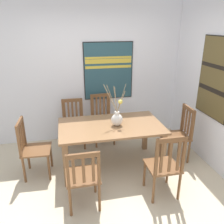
# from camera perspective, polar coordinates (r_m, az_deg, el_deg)

# --- Properties ---
(ground_plane) EXTENTS (6.40, 6.40, 0.03)m
(ground_plane) POSITION_cam_1_polar(r_m,az_deg,el_deg) (3.48, -1.02, -19.30)
(ground_plane) COLOR beige
(wall_back) EXTENTS (6.40, 0.12, 2.70)m
(wall_back) POSITION_cam_1_polar(r_m,az_deg,el_deg) (4.58, -5.64, 9.77)
(wall_back) COLOR silver
(wall_back) RESTS_ON ground_plane
(dining_table) EXTENTS (1.63, 0.95, 0.74)m
(dining_table) POSITION_cam_1_polar(r_m,az_deg,el_deg) (3.70, -0.29, -4.76)
(dining_table) COLOR #8E6642
(dining_table) RESTS_ON ground_plane
(centerpiece_vase) EXTENTS (0.35, 0.17, 0.67)m
(centerpiece_vase) POSITION_cam_1_polar(r_m,az_deg,el_deg) (3.58, 1.26, -1.49)
(centerpiece_vase) COLOR silver
(centerpiece_vase) RESTS_ON dining_table
(chair_0) EXTENTS (0.45, 0.45, 0.96)m
(chair_0) POSITION_cam_1_polar(r_m,az_deg,el_deg) (4.55, -2.48, -1.50)
(chair_0) COLOR brown
(chair_0) RESTS_ON ground_plane
(chair_1) EXTENTS (0.44, 0.44, 0.93)m
(chair_1) POSITION_cam_1_polar(r_m,az_deg,el_deg) (3.74, -19.14, -8.28)
(chair_1) COLOR brown
(chair_1) RESTS_ON ground_plane
(chair_2) EXTENTS (0.43, 0.43, 0.95)m
(chair_2) POSITION_cam_1_polar(r_m,az_deg,el_deg) (4.12, 16.26, -5.02)
(chair_2) COLOR brown
(chair_2) RESTS_ON ground_plane
(chair_3) EXTENTS (0.42, 0.42, 0.87)m
(chair_3) POSITION_cam_1_polar(r_m,az_deg,el_deg) (3.00, -7.16, -15.58)
(chair_3) COLOR brown
(chair_3) RESTS_ON ground_plane
(chair_4) EXTENTS (0.42, 0.42, 0.96)m
(chair_4) POSITION_cam_1_polar(r_m,az_deg,el_deg) (3.21, 12.83, -12.72)
(chair_4) COLOR brown
(chair_4) RESTS_ON ground_plane
(chair_5) EXTENTS (0.42, 0.42, 0.90)m
(chair_5) POSITION_cam_1_polar(r_m,az_deg,el_deg) (4.48, -9.51, -2.41)
(chair_5) COLOR brown
(chair_5) RESTS_ON ground_plane
(painting_on_back_wall) EXTENTS (0.96, 0.05, 1.10)m
(painting_on_back_wall) POSITION_cam_1_polar(r_m,az_deg,el_deg) (4.57, -0.90, 10.13)
(painting_on_back_wall) COLOR black
(painting_on_side_wall) EXTENTS (0.05, 0.78, 1.25)m
(painting_on_side_wall) POSITION_cam_1_polar(r_m,az_deg,el_deg) (3.93, 24.14, 7.62)
(painting_on_side_wall) COLOR black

